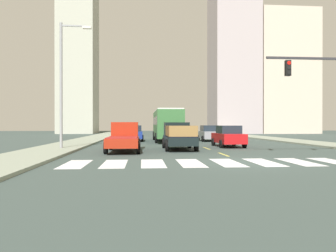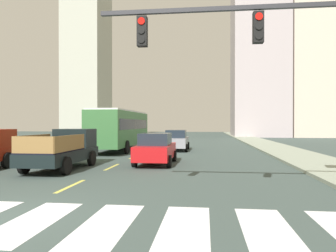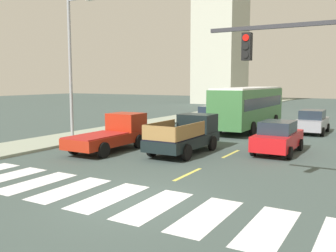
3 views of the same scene
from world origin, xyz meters
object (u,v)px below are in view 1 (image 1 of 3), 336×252
object	(u,v)px
pickup_dark	(124,138)
city_bus	(167,123)
sedan_mid	(228,136)
streetlight_left	(63,80)
pickup_stakebed	(178,136)
sedan_near_right	(134,133)
sedan_near_left	(209,133)

from	to	relation	value
pickup_dark	city_bus	size ratio (longest dim) A/B	0.48
sedan_mid	streetlight_left	world-z (taller)	streetlight_left
pickup_dark	sedan_mid	xyz separation A→B (m)	(8.14, 3.56, -0.06)
sedan_mid	streetlight_left	bearing A→B (deg)	-171.84
pickup_stakebed	sedan_near_right	xyz separation A→B (m)	(-3.51, 11.56, -0.08)
pickup_dark	sedan_mid	size ratio (longest dim) A/B	1.18
city_bus	sedan_mid	distance (m)	9.69
sedan_near_right	sedan_mid	world-z (taller)	same
sedan_near_left	sedan_mid	xyz separation A→B (m)	(-0.32, -8.99, 0.00)
pickup_dark	sedan_near_right	xyz separation A→B (m)	(0.33, 13.01, -0.06)
city_bus	sedan_mid	size ratio (longest dim) A/B	2.45
pickup_stakebed	streetlight_left	size ratio (longest dim) A/B	0.58
pickup_dark	sedan_near_left	world-z (taller)	pickup_dark
streetlight_left	sedan_near_right	bearing A→B (deg)	68.01
pickup_dark	city_bus	world-z (taller)	city_bus
sedan_near_left	city_bus	bearing A→B (deg)	-173.24
sedan_near_left	streetlight_left	bearing A→B (deg)	-137.14
pickup_stakebed	city_bus	size ratio (longest dim) A/B	0.48
city_bus	sedan_near_left	bearing A→B (deg)	5.31
sedan_near_right	pickup_dark	bearing A→B (deg)	-89.87
sedan_near_left	streetlight_left	distance (m)	17.44
city_bus	streetlight_left	size ratio (longest dim) A/B	1.20
pickup_stakebed	city_bus	bearing A→B (deg)	90.21
sedan_near_left	pickup_dark	bearing A→B (deg)	-122.07
pickup_dark	sedan_near_right	distance (m)	13.02
pickup_stakebed	city_bus	world-z (taller)	city_bus
pickup_dark	sedan_near_left	distance (m)	15.13
sedan_near_left	sedan_mid	world-z (taller)	same
pickup_stakebed	sedan_mid	world-z (taller)	pickup_stakebed
city_bus	sedan_near_left	size ratio (longest dim) A/B	2.45
pickup_stakebed	sedan_mid	bearing A→B (deg)	26.13
streetlight_left	city_bus	bearing A→B (deg)	52.72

